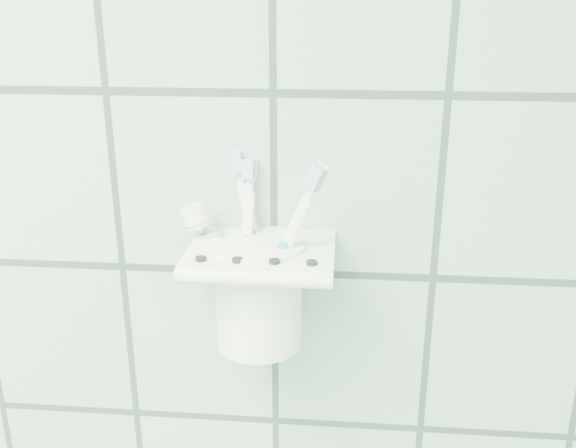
# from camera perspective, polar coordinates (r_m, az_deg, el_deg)

# --- Properties ---
(holder_bracket) EXTENTS (0.14, 0.11, 0.04)m
(holder_bracket) POSITION_cam_1_polar(r_m,az_deg,el_deg) (0.61, -2.37, -2.84)
(holder_bracket) COLOR white
(holder_bracket) RESTS_ON wall_back
(cup) EXTENTS (0.09, 0.09, 0.11)m
(cup) POSITION_cam_1_polar(r_m,az_deg,el_deg) (0.63, -2.60, -5.85)
(cup) COLOR white
(cup) RESTS_ON holder_bracket
(toothbrush_pink) EXTENTS (0.05, 0.04, 0.18)m
(toothbrush_pink) POSITION_cam_1_polar(r_m,az_deg,el_deg) (0.62, -1.35, -2.03)
(toothbrush_pink) COLOR white
(toothbrush_pink) RESTS_ON cup
(toothbrush_blue) EXTENTS (0.02, 0.05, 0.18)m
(toothbrush_blue) POSITION_cam_1_polar(r_m,az_deg,el_deg) (0.61, -4.28, -2.81)
(toothbrush_blue) COLOR white
(toothbrush_blue) RESTS_ON cup
(toothbrush_orange) EXTENTS (0.08, 0.04, 0.20)m
(toothbrush_orange) POSITION_cam_1_polar(r_m,az_deg,el_deg) (0.62, -3.97, -1.41)
(toothbrush_orange) COLOR white
(toothbrush_orange) RESTS_ON cup
(toothpaste_tube) EXTENTS (0.07, 0.03, 0.15)m
(toothpaste_tube) POSITION_cam_1_polar(r_m,az_deg,el_deg) (0.62, -4.52, -3.21)
(toothpaste_tube) COLOR silver
(toothpaste_tube) RESTS_ON cup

